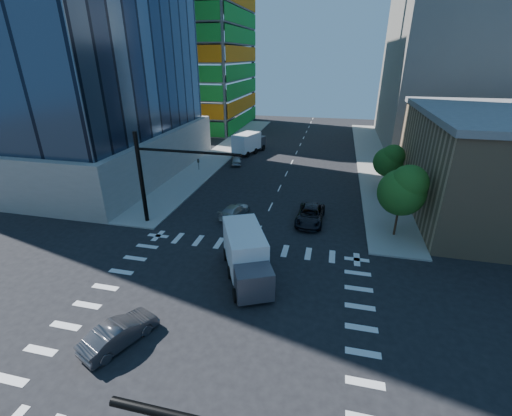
# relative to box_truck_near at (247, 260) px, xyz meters

# --- Properties ---
(ground) EXTENTS (160.00, 160.00, 0.00)m
(ground) POSITION_rel_box_truck_near_xyz_m (-0.79, -4.51, -1.55)
(ground) COLOR black
(ground) RESTS_ON ground
(road_markings) EXTENTS (20.00, 20.00, 0.01)m
(road_markings) POSITION_rel_box_truck_near_xyz_m (-0.79, -4.51, -1.55)
(road_markings) COLOR silver
(road_markings) RESTS_ON ground
(sidewalk_ne) EXTENTS (5.00, 60.00, 0.15)m
(sidewalk_ne) POSITION_rel_box_truck_near_xyz_m (11.71, 35.49, -1.48)
(sidewalk_ne) COLOR gray
(sidewalk_ne) RESTS_ON ground
(sidewalk_nw) EXTENTS (5.00, 60.00, 0.15)m
(sidewalk_nw) POSITION_rel_box_truck_near_xyz_m (-13.29, 35.49, -1.48)
(sidewalk_nw) COLOR gray
(sidewalk_nw) RESTS_ON ground
(construction_building) EXTENTS (25.16, 34.50, 70.60)m
(construction_building) POSITION_rel_box_truck_near_xyz_m (-28.21, 57.41, 23.06)
(construction_building) COLOR slate
(construction_building) RESTS_ON ground
(bg_building_ne) EXTENTS (24.00, 30.00, 28.00)m
(bg_building_ne) POSITION_rel_box_truck_near_xyz_m (26.21, 50.49, 12.45)
(bg_building_ne) COLOR slate
(bg_building_ne) RESTS_ON ground
(signal_mast_nw) EXTENTS (10.20, 0.40, 9.00)m
(signal_mast_nw) POSITION_rel_box_truck_near_xyz_m (-10.79, 6.99, 3.94)
(signal_mast_nw) COLOR black
(signal_mast_nw) RESTS_ON sidewalk_nw
(tree_south) EXTENTS (4.16, 4.16, 6.82)m
(tree_south) POSITION_rel_box_truck_near_xyz_m (11.84, 9.39, 3.13)
(tree_south) COLOR #382316
(tree_south) RESTS_ON sidewalk_ne
(tree_north) EXTENTS (3.54, 3.52, 5.78)m
(tree_north) POSITION_rel_box_truck_near_xyz_m (12.14, 21.39, 2.43)
(tree_north) COLOR #382316
(tree_north) RESTS_ON sidewalk_ne
(car_nb_far) EXTENTS (2.77, 5.69, 1.56)m
(car_nb_far) POSITION_rel_box_truck_near_xyz_m (3.81, 10.66, -0.78)
(car_nb_far) COLOR black
(car_nb_far) RESTS_ON ground
(car_sb_near) EXTENTS (2.74, 4.62, 1.26)m
(car_sb_near) POSITION_rel_box_truck_near_xyz_m (-4.03, 10.29, -0.93)
(car_sb_near) COLOR #B2B2B2
(car_sb_near) RESTS_ON ground
(car_sb_mid) EXTENTS (2.38, 4.02, 1.28)m
(car_sb_mid) POSITION_rel_box_truck_near_xyz_m (-8.99, 28.37, -0.91)
(car_sb_mid) COLOR #A9ABB1
(car_sb_mid) RESTS_ON ground
(car_sb_cross) EXTENTS (3.23, 4.79, 1.49)m
(car_sb_cross) POSITION_rel_box_truck_near_xyz_m (-5.61, -7.94, -0.81)
(car_sb_cross) COLOR #46454A
(car_sb_cross) RESTS_ON ground
(box_truck_near) EXTENTS (5.39, 7.28, 3.51)m
(box_truck_near) POSITION_rel_box_truck_near_xyz_m (0.00, 0.00, 0.00)
(box_truck_near) COLOR black
(box_truck_near) RESTS_ON ground
(box_truck_far) EXTENTS (4.67, 7.19, 3.49)m
(box_truck_far) POSITION_rel_box_truck_near_xyz_m (-8.70, 35.62, -0.01)
(box_truck_far) COLOR black
(box_truck_far) RESTS_ON ground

